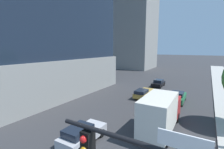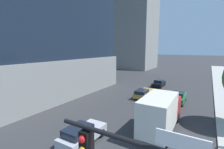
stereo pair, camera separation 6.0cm
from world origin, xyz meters
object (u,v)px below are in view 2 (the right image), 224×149
object	(u,v)px
car_black	(159,83)
box_truck	(161,112)
car_green	(178,97)
car_silver	(82,134)
car_gold	(144,93)
construction_building	(134,23)

from	to	relation	value
car_black	box_truck	xyz separation A→B (m)	(4.74, -17.43, 1.20)
car_green	car_silver	distance (m)	14.94
car_green	car_gold	distance (m)	4.75
car_green	car_gold	world-z (taller)	car_green
box_truck	car_green	bearing A→B (deg)	90.00
car_silver	car_green	bearing A→B (deg)	71.50
construction_building	car_green	size ratio (longest dim) A/B	9.19
car_green	car_gold	bearing A→B (deg)	-176.59
car_green	car_silver	size ratio (longest dim) A/B	1.04
construction_building	car_gold	bearing A→B (deg)	-64.07
car_green	car_gold	xyz separation A→B (m)	(-4.74, -0.28, -0.05)
box_truck	construction_building	bearing A→B (deg)	116.34
car_black	car_gold	xyz separation A→B (m)	(0.00, -8.47, 0.04)
construction_building	car_green	distance (m)	43.31
construction_building	car_black	bearing A→B (deg)	-57.18
construction_building	car_green	bearing A→B (deg)	-57.82
car_green	car_gold	size ratio (longest dim) A/B	0.91
construction_building	car_gold	world-z (taller)	construction_building
car_black	car_green	world-z (taller)	car_green
car_green	car_black	bearing A→B (deg)	120.08
car_black	car_green	size ratio (longest dim) A/B	0.95
construction_building	box_truck	world-z (taller)	construction_building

